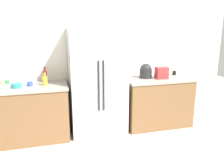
{
  "coord_description": "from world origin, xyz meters",
  "views": [
    {
      "loc": [
        -0.78,
        -2.46,
        1.87
      ],
      "look_at": [
        -0.0,
        0.41,
        1.12
      ],
      "focal_mm": 37.15,
      "sensor_mm": 36.0,
      "label": 1
    }
  ],
  "objects_px": {
    "cup_a": "(30,84)",
    "bowl_a": "(4,87)",
    "bottle_a": "(45,76)",
    "cup_d": "(7,83)",
    "bowl_b": "(16,86)",
    "toaster": "(162,73)",
    "rice_cooker": "(146,71)",
    "refrigerator": "(97,82)",
    "bottle_b": "(45,80)",
    "cup_c": "(174,73)"
  },
  "relations": [
    {
      "from": "cup_a",
      "to": "bowl_a",
      "type": "distance_m",
      "value": 0.38
    },
    {
      "from": "bottle_a",
      "to": "cup_d",
      "type": "relative_size",
      "value": 3.19
    },
    {
      "from": "bottle_a",
      "to": "bowl_b",
      "type": "bearing_deg",
      "value": -150.38
    },
    {
      "from": "toaster",
      "to": "rice_cooker",
      "type": "bearing_deg",
      "value": 153.33
    },
    {
      "from": "cup_d",
      "to": "bowl_a",
      "type": "relative_size",
      "value": 0.59
    },
    {
      "from": "toaster",
      "to": "refrigerator",
      "type": "bearing_deg",
      "value": 176.89
    },
    {
      "from": "rice_cooker",
      "to": "bottle_a",
      "type": "distance_m",
      "value": 1.81
    },
    {
      "from": "bottle_b",
      "to": "cup_a",
      "type": "xyz_separation_m",
      "value": [
        -0.24,
        0.02,
        -0.05
      ]
    },
    {
      "from": "cup_a",
      "to": "cup_d",
      "type": "distance_m",
      "value": 0.38
    },
    {
      "from": "toaster",
      "to": "bottle_b",
      "type": "height_order",
      "value": "bottle_b"
    },
    {
      "from": "rice_cooker",
      "to": "cup_d",
      "type": "xyz_separation_m",
      "value": [
        -2.4,
        0.06,
        -0.08
      ]
    },
    {
      "from": "cup_d",
      "to": "bowl_b",
      "type": "distance_m",
      "value": 0.25
    },
    {
      "from": "toaster",
      "to": "cup_c",
      "type": "xyz_separation_m",
      "value": [
        0.39,
        0.23,
        -0.07
      ]
    },
    {
      "from": "cup_c",
      "to": "bowl_b",
      "type": "xyz_separation_m",
      "value": [
        -2.89,
        -0.23,
        -0.01
      ]
    },
    {
      "from": "rice_cooker",
      "to": "bottle_b",
      "type": "bearing_deg",
      "value": -176.92
    },
    {
      "from": "cup_d",
      "to": "bowl_a",
      "type": "bearing_deg",
      "value": -90.58
    },
    {
      "from": "bottle_b",
      "to": "bowl_b",
      "type": "bearing_deg",
      "value": -175.68
    },
    {
      "from": "cup_a",
      "to": "bowl_b",
      "type": "height_order",
      "value": "cup_a"
    },
    {
      "from": "bottle_a",
      "to": "toaster",
      "type": "bearing_deg",
      "value": -6.86
    },
    {
      "from": "refrigerator",
      "to": "bottle_a",
      "type": "distance_m",
      "value": 0.9
    },
    {
      "from": "bottle_b",
      "to": "bottle_a",
      "type": "bearing_deg",
      "value": 89.73
    },
    {
      "from": "bottle_b",
      "to": "bowl_a",
      "type": "height_order",
      "value": "bottle_b"
    },
    {
      "from": "rice_cooker",
      "to": "bowl_b",
      "type": "height_order",
      "value": "rice_cooker"
    },
    {
      "from": "rice_cooker",
      "to": "bottle_b",
      "type": "height_order",
      "value": "rice_cooker"
    },
    {
      "from": "refrigerator",
      "to": "cup_d",
      "type": "height_order",
      "value": "refrigerator"
    },
    {
      "from": "cup_d",
      "to": "bowl_b",
      "type": "xyz_separation_m",
      "value": [
        0.16,
        -0.19,
        -0.01
      ]
    },
    {
      "from": "bottle_a",
      "to": "cup_a",
      "type": "bearing_deg",
      "value": -141.01
    },
    {
      "from": "rice_cooker",
      "to": "bowl_b",
      "type": "distance_m",
      "value": 2.25
    },
    {
      "from": "rice_cooker",
      "to": "cup_c",
      "type": "distance_m",
      "value": 0.67
    },
    {
      "from": "cup_a",
      "to": "cup_d",
      "type": "relative_size",
      "value": 1.0
    },
    {
      "from": "toaster",
      "to": "bowl_a",
      "type": "xyz_separation_m",
      "value": [
        -2.66,
        -0.07,
        -0.07
      ]
    },
    {
      "from": "bottle_b",
      "to": "cup_a",
      "type": "distance_m",
      "value": 0.24
    },
    {
      "from": "cup_a",
      "to": "bowl_a",
      "type": "height_order",
      "value": "cup_a"
    },
    {
      "from": "rice_cooker",
      "to": "cup_d",
      "type": "distance_m",
      "value": 2.4
    },
    {
      "from": "refrigerator",
      "to": "bowl_a",
      "type": "relative_size",
      "value": 12.71
    },
    {
      "from": "cup_c",
      "to": "bowl_b",
      "type": "bearing_deg",
      "value": -175.48
    },
    {
      "from": "cup_d",
      "to": "bottle_b",
      "type": "bearing_deg",
      "value": -15.14
    },
    {
      "from": "bowl_a",
      "to": "bowl_b",
      "type": "relative_size",
      "value": 0.93
    },
    {
      "from": "cup_a",
      "to": "bowl_a",
      "type": "relative_size",
      "value": 0.59
    },
    {
      "from": "refrigerator",
      "to": "rice_cooker",
      "type": "distance_m",
      "value": 0.94
    },
    {
      "from": "toaster",
      "to": "cup_a",
      "type": "height_order",
      "value": "toaster"
    },
    {
      "from": "toaster",
      "to": "bowl_a",
      "type": "relative_size",
      "value": 1.49
    },
    {
      "from": "toaster",
      "to": "bottle_a",
      "type": "distance_m",
      "value": 2.08
    },
    {
      "from": "toaster",
      "to": "rice_cooker",
      "type": "height_order",
      "value": "rice_cooker"
    },
    {
      "from": "bottle_b",
      "to": "rice_cooker",
      "type": "bearing_deg",
      "value": 3.08
    },
    {
      "from": "rice_cooker",
      "to": "bowl_a",
      "type": "xyz_separation_m",
      "value": [
        -2.4,
        -0.2,
        -0.09
      ]
    },
    {
      "from": "refrigerator",
      "to": "bowl_a",
      "type": "distance_m",
      "value": 1.48
    },
    {
      "from": "bottle_a",
      "to": "cup_a",
      "type": "height_order",
      "value": "bottle_a"
    },
    {
      "from": "cup_d",
      "to": "cup_a",
      "type": "bearing_deg",
      "value": -21.11
    },
    {
      "from": "bottle_b",
      "to": "bowl_a",
      "type": "xyz_separation_m",
      "value": [
        -0.6,
        -0.1,
        -0.05
      ]
    }
  ]
}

